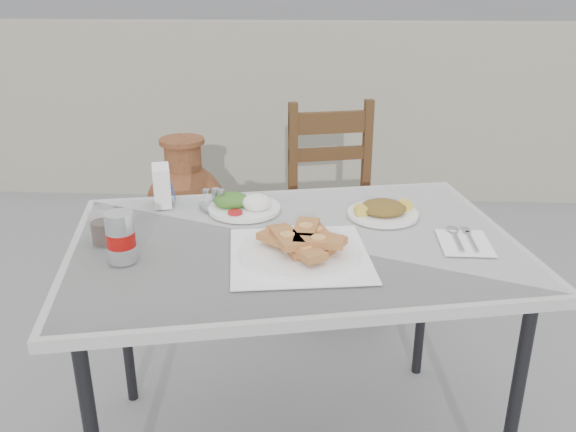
# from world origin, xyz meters

# --- Properties ---
(ground) EXTENTS (80.00, 80.00, 0.00)m
(ground) POSITION_xyz_m (0.00, 0.00, 0.00)
(ground) COLOR slate
(ground) RESTS_ON ground
(cafe_table) EXTENTS (1.45, 1.12, 0.79)m
(cafe_table) POSITION_xyz_m (-0.18, -0.10, 0.73)
(cafe_table) COLOR black
(cafe_table) RESTS_ON ground
(pide_plate) EXTENTS (0.43, 0.43, 0.08)m
(pide_plate) POSITION_xyz_m (-0.16, -0.21, 0.82)
(pide_plate) COLOR white
(pide_plate) RESTS_ON cafe_table
(salad_rice_plate) EXTENTS (0.24, 0.24, 0.06)m
(salad_rice_plate) POSITION_xyz_m (-0.35, 0.12, 0.81)
(salad_rice_plate) COLOR white
(salad_rice_plate) RESTS_ON cafe_table
(salad_chopped_plate) EXTENTS (0.23, 0.23, 0.05)m
(salad_chopped_plate) POSITION_xyz_m (0.10, 0.10, 0.81)
(salad_chopped_plate) COLOR white
(salad_chopped_plate) RESTS_ON cafe_table
(soda_can) EXTENTS (0.08, 0.08, 0.14)m
(soda_can) POSITION_xyz_m (-0.63, -0.27, 0.86)
(soda_can) COLOR silver
(soda_can) RESTS_ON cafe_table
(cola_glass) EXTENTS (0.07, 0.07, 0.11)m
(cola_glass) POSITION_xyz_m (-0.73, -0.15, 0.83)
(cola_glass) COLOR white
(cola_glass) RESTS_ON cafe_table
(napkin_holder) EXTENTS (0.09, 0.12, 0.13)m
(napkin_holder) POSITION_xyz_m (-0.63, 0.16, 0.85)
(napkin_holder) COLOR white
(napkin_holder) RESTS_ON cafe_table
(condiment_caddy) EXTENTS (0.12, 0.11, 0.07)m
(condiment_caddy) POSITION_xyz_m (-0.45, 0.14, 0.81)
(condiment_caddy) COLOR #B3B3BA
(condiment_caddy) RESTS_ON cafe_table
(cutlery_napkin) EXTENTS (0.14, 0.20, 0.01)m
(cutlery_napkin) POSITION_xyz_m (0.31, -0.09, 0.79)
(cutlery_napkin) COLOR white
(cutlery_napkin) RESTS_ON cafe_table
(chair) EXTENTS (0.51, 0.51, 0.96)m
(chair) POSITION_xyz_m (-0.03, 0.95, 0.50)
(chair) COLOR #39200F
(chair) RESTS_ON ground
(terracotta_urn) EXTENTS (0.43, 0.43, 0.75)m
(terracotta_urn) POSITION_xyz_m (-0.79, 1.15, 0.35)
(terracotta_urn) COLOR brown
(terracotta_urn) RESTS_ON ground
(back_wall) EXTENTS (6.00, 0.25, 1.20)m
(back_wall) POSITION_xyz_m (0.00, 2.50, 0.60)
(back_wall) COLOR gray
(back_wall) RESTS_ON ground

